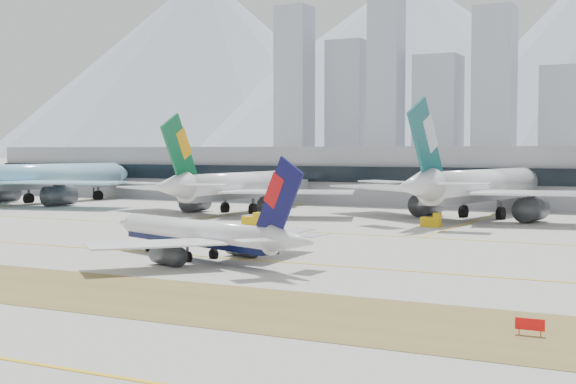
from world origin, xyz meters
The scene contains 10 objects.
ground centered at (0.00, 0.00, 0.00)m, with size 3000.00×3000.00×0.00m, color gray.
taxiing_airliner centered at (1.28, -8.19, 3.27)m, with size 38.86×32.92×13.55m.
widebody_korean centered at (-97.24, 62.53, 6.60)m, with size 68.81×68.01×24.82m.
widebody_eva centered at (-33.96, 59.25, 5.75)m, with size 60.71×59.27×21.64m.
widebody_cathay centered at (17.57, 69.94, 6.39)m, with size 66.23×65.68×24.02m.
terminal centered at (0.00, 114.84, 7.50)m, with size 280.00×43.10×15.00m.
hold_sign_right centered at (46.04, -32.00, 0.88)m, with size 2.20×0.15×1.35m.
gse_c centered at (14.02, 48.46, 1.05)m, with size 3.55×2.00×2.60m.
gse_b centered at (-15.78, 34.63, 1.05)m, with size 3.55×2.00×2.60m.
city_skyline centered at (-106.76, 453.42, 49.80)m, with size 342.00×49.80×140.00m.
Camera 1 is at (56.98, -93.75, 14.07)m, focal length 50.00 mm.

